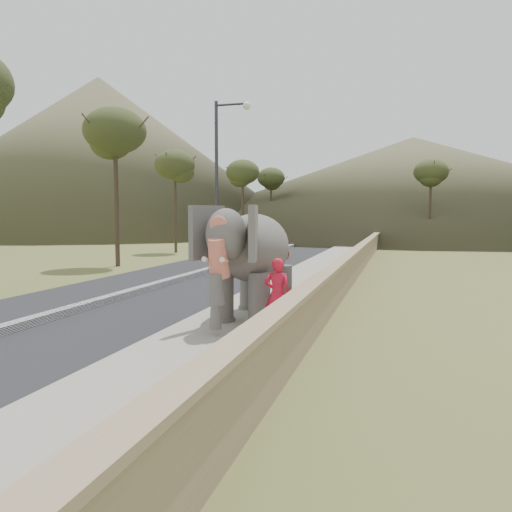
# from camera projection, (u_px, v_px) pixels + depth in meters

# --- Properties ---
(ground) EXTENTS (160.00, 160.00, 0.00)m
(ground) POSITION_uv_depth(u_px,v_px,m) (194.00, 365.00, 8.91)
(ground) COLOR olive
(ground) RESTS_ON ground
(road) EXTENTS (7.00, 120.00, 0.03)m
(road) POSITION_uv_depth(u_px,v_px,m) (178.00, 281.00, 19.87)
(road) COLOR black
(road) RESTS_ON ground
(median) EXTENTS (0.35, 120.00, 0.22)m
(median) POSITION_uv_depth(u_px,v_px,m) (178.00, 279.00, 19.86)
(median) COLOR black
(median) RESTS_ON ground
(walkway) EXTENTS (3.00, 120.00, 0.15)m
(walkway) POSITION_uv_depth(u_px,v_px,m) (301.00, 285.00, 18.48)
(walkway) COLOR #9E9687
(walkway) RESTS_ON ground
(parapet) EXTENTS (0.30, 120.00, 1.10)m
(parapet) POSITION_uv_depth(u_px,v_px,m) (346.00, 274.00, 17.98)
(parapet) COLOR tan
(parapet) RESTS_ON ground
(lamppost) EXTENTS (1.76, 0.36, 8.00)m
(lamppost) POSITION_uv_depth(u_px,v_px,m) (223.00, 168.00, 23.64)
(lamppost) COLOR #313035
(lamppost) RESTS_ON ground
(signboard) EXTENTS (0.60, 0.08, 2.40)m
(signboard) POSITION_uv_depth(u_px,v_px,m) (221.00, 237.00, 23.12)
(signboard) COLOR #2D2D33
(signboard) RESTS_ON ground
(hill_left) EXTENTS (60.00, 60.00, 22.00)m
(hill_left) POSITION_uv_depth(u_px,v_px,m) (100.00, 156.00, 71.17)
(hill_left) COLOR brown
(hill_left) RESTS_ON ground
(hill_far) EXTENTS (80.00, 80.00, 14.00)m
(hill_far) POSITION_uv_depth(u_px,v_px,m) (412.00, 185.00, 73.93)
(hill_far) COLOR brown
(hill_far) RESTS_ON ground
(elephant_and_man) EXTENTS (2.34, 3.87, 2.69)m
(elephant_and_man) POSITION_uv_depth(u_px,v_px,m) (254.00, 263.00, 12.37)
(elephant_and_man) COLOR slate
(elephant_and_man) RESTS_ON ground
(motorcyclist) EXTENTS (0.88, 1.78, 1.75)m
(motorcyclist) POSITION_uv_depth(u_px,v_px,m) (283.00, 249.00, 29.21)
(motorcyclist) COLOR maroon
(motorcyclist) RESTS_ON ground
(trees) EXTENTS (47.96, 44.27, 8.49)m
(trees) POSITION_uv_depth(u_px,v_px,m) (375.00, 198.00, 34.52)
(trees) COLOR #473828
(trees) RESTS_ON ground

